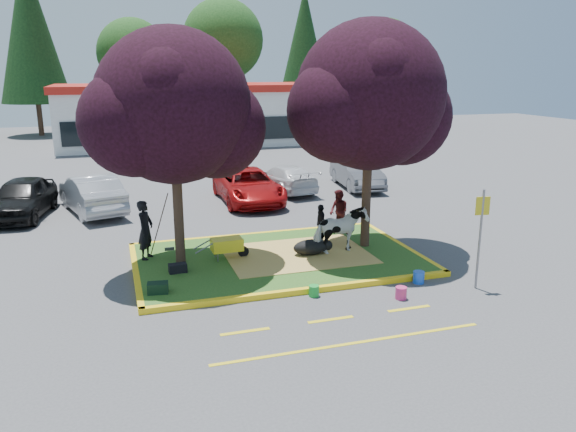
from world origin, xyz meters
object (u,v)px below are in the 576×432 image
object	(u,v)px
wheelbarrow	(227,245)
car_silver	(91,194)
handler	(145,230)
sign_post	(481,228)
calf	(311,247)
bucket_pink	(401,293)
cow	(340,231)
bucket_blue	(419,277)
car_black	(22,198)
bucket_green	(314,291)

from	to	relation	value
wheelbarrow	car_silver	xyz separation A→B (m)	(-3.88, 7.55, 0.19)
handler	sign_post	size ratio (longest dim) A/B	0.66
calf	bucket_pink	size ratio (longest dim) A/B	3.47
cow	car_silver	distance (m)	10.82
calf	bucket_blue	bearing A→B (deg)	-49.03
car_black	car_silver	xyz separation A→B (m)	(2.51, -0.03, 0.00)
bucket_pink	bucket_blue	bearing A→B (deg)	39.94
bucket_green	car_black	distance (m)	13.32
wheelbarrow	car_silver	world-z (taller)	car_silver
calf	bucket_green	distance (m)	2.81
bucket_green	wheelbarrow	bearing A→B (deg)	116.98
calf	wheelbarrow	world-z (taller)	wheelbarrow
wheelbarrow	car_silver	distance (m)	8.49
bucket_pink	calf	bearing A→B (deg)	108.04
handler	bucket_green	distance (m)	5.45
cow	sign_post	bearing A→B (deg)	-154.18
wheelbarrow	bucket_blue	distance (m)	5.49
cow	handler	bearing A→B (deg)	67.03
calf	wheelbarrow	bearing A→B (deg)	173.12
bucket_pink	car_silver	world-z (taller)	car_silver
handler	wheelbarrow	size ratio (longest dim) A/B	1.07
calf	sign_post	xyz separation A→B (m)	(3.33, -3.43, 1.25)
calf	wheelbarrow	size ratio (longest dim) A/B	0.66
bucket_blue	car_black	xyz separation A→B (m)	(-10.92, 10.66, 0.60)
bucket_pink	car_black	world-z (taller)	car_black
calf	bucket_pink	distance (m)	3.66
calf	wheelbarrow	xyz separation A→B (m)	(-2.44, 0.41, 0.19)
sign_post	bucket_green	distance (m)	4.52
wheelbarrow	bucket_green	size ratio (longest dim) A/B	5.76
bucket_blue	car_silver	bearing A→B (deg)	128.36
calf	bucket_blue	distance (m)	3.40
handler	wheelbarrow	xyz separation A→B (m)	(2.24, -0.72, -0.45)
sign_post	car_silver	xyz separation A→B (m)	(-9.64, 11.40, -0.87)
cow	handler	distance (m)	5.71
cow	sign_post	distance (m)	4.20
calf	wheelbarrow	distance (m)	2.48
bucket_green	bucket_blue	world-z (taller)	bucket_blue
wheelbarrow	car_black	bearing A→B (deg)	127.44
bucket_green	car_silver	size ratio (longest dim) A/B	0.06
bucket_blue	bucket_green	bearing A→B (deg)	180.00
wheelbarrow	calf	bearing A→B (deg)	-12.35
bucket_pink	bucket_green	bearing A→B (deg)	158.00
wheelbarrow	bucket_green	bearing A→B (deg)	-65.71
bucket_green	bucket_blue	size ratio (longest dim) A/B	0.87
sign_post	car_black	xyz separation A→B (m)	(-12.15, 11.43, -0.87)
handler	bucket_green	size ratio (longest dim) A/B	6.18
bucket_blue	sign_post	bearing A→B (deg)	-32.01
calf	bucket_blue	world-z (taller)	calf
wheelbarrow	bucket_blue	world-z (taller)	wheelbarrow
sign_post	car_black	size ratio (longest dim) A/B	0.59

